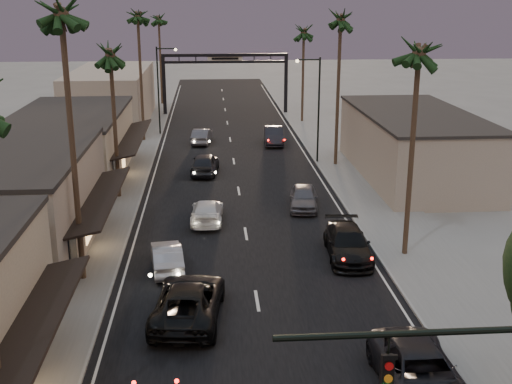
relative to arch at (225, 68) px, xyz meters
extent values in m
plane|color=slate|center=(0.00, -30.00, -5.53)|extent=(200.00, 200.00, 0.00)
cube|color=black|center=(0.00, -25.00, -5.53)|extent=(14.00, 120.00, 0.02)
cube|color=slate|center=(-9.50, -18.00, -5.47)|extent=(5.00, 92.00, 0.12)
cube|color=slate|center=(9.50, -18.00, -5.47)|extent=(5.00, 92.00, 0.12)
cube|color=gray|center=(-13.00, -44.00, -2.78)|extent=(8.00, 14.00, 5.50)
cube|color=tan|center=(-13.00, -28.00, -3.03)|extent=(8.00, 16.00, 5.00)
cube|color=gray|center=(-13.00, -5.00, -2.53)|extent=(8.00, 20.00, 6.00)
cube|color=gray|center=(14.00, -30.00, -3.03)|extent=(8.00, 18.00, 5.00)
cylinder|color=black|center=(3.40, -66.00, 1.07)|extent=(8.40, 0.16, 0.16)
cube|color=black|center=(1.80, -66.00, 0.02)|extent=(0.28, 0.22, 1.00)
cube|color=black|center=(-7.40, 0.00, -2.03)|extent=(0.40, 0.40, 7.00)
cube|color=black|center=(7.40, 0.00, -2.03)|extent=(0.40, 0.40, 7.00)
cube|color=black|center=(0.00, 0.00, 1.57)|extent=(15.20, 0.35, 0.35)
cube|color=black|center=(0.00, 0.00, 0.77)|extent=(15.20, 0.30, 0.30)
cube|color=beige|center=(0.00, -0.02, 1.17)|extent=(4.20, 0.12, 1.00)
cylinder|color=black|center=(7.20, -25.00, -1.03)|extent=(0.16, 0.16, 9.00)
cylinder|color=black|center=(6.20, -25.00, 3.27)|extent=(2.00, 0.12, 0.12)
sphere|color=#FFD899|center=(5.30, -25.00, 3.17)|extent=(0.30, 0.30, 0.30)
cylinder|color=black|center=(-7.20, -12.00, -1.03)|extent=(0.16, 0.16, 9.00)
cylinder|color=black|center=(-6.20, -12.00, 3.27)|extent=(2.00, 0.12, 0.12)
sphere|color=#FFD899|center=(-5.30, -12.00, 3.17)|extent=(0.30, 0.30, 0.30)
cylinder|color=#38281C|center=(-8.60, -48.00, 0.97)|extent=(0.28, 0.28, 13.00)
sphere|color=black|center=(-8.60, -48.00, 8.07)|extent=(3.20, 3.20, 3.20)
cylinder|color=#38281C|center=(-8.60, -34.00, -0.53)|extent=(0.28, 0.28, 10.00)
sphere|color=black|center=(-8.60, -34.00, 5.07)|extent=(3.20, 3.20, 3.20)
cylinder|color=#38281C|center=(-8.60, -15.00, 0.47)|extent=(0.28, 0.28, 12.00)
sphere|color=black|center=(-8.60, -15.00, 7.07)|extent=(3.20, 3.20, 3.20)
cylinder|color=#38281C|center=(8.60, -46.00, -0.03)|extent=(0.28, 0.28, 11.00)
sphere|color=black|center=(8.60, -46.00, 6.07)|extent=(3.20, 3.20, 3.20)
cylinder|color=#38281C|center=(8.60, -26.00, 0.47)|extent=(0.28, 0.28, 12.00)
sphere|color=black|center=(8.60, -26.00, 7.07)|extent=(3.20, 3.20, 3.20)
cylinder|color=#38281C|center=(8.60, -6.00, -0.53)|extent=(0.28, 0.28, 10.00)
sphere|color=black|center=(8.60, -6.00, 5.07)|extent=(3.20, 3.20, 3.20)
cylinder|color=#38281C|center=(-8.30, 8.00, -0.03)|extent=(0.28, 0.28, 11.00)
sphere|color=black|center=(-8.30, 8.00, 6.07)|extent=(3.20, 3.20, 3.20)
imported|color=black|center=(-3.16, -52.50, -4.68)|extent=(3.51, 6.45, 1.72)
imported|color=gray|center=(-4.44, -47.00, -4.82)|extent=(2.07, 4.50, 1.43)
imported|color=silver|center=(-2.33, -39.62, -4.84)|extent=(2.19, 4.90, 1.40)
imported|color=black|center=(-2.49, -27.91, -4.68)|extent=(2.56, 5.18, 1.70)
imported|color=#4D4C51|center=(-2.82, -16.59, -4.79)|extent=(2.13, 4.67, 1.49)
imported|color=black|center=(5.29, -58.81, -4.71)|extent=(2.78, 5.94, 1.64)
imported|color=black|center=(5.36, -46.07, -4.73)|extent=(2.61, 5.70, 1.62)
imported|color=#55545A|center=(4.18, -37.36, -4.76)|extent=(2.42, 4.72, 1.54)
imported|color=black|center=(4.17, -17.41, -4.70)|extent=(2.03, 5.15, 1.67)
camera|label=1|loc=(-2.08, -78.37, 8.19)|focal=45.00mm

